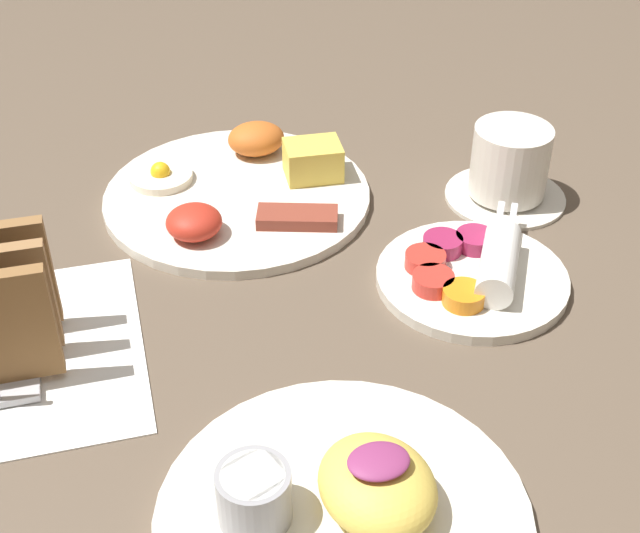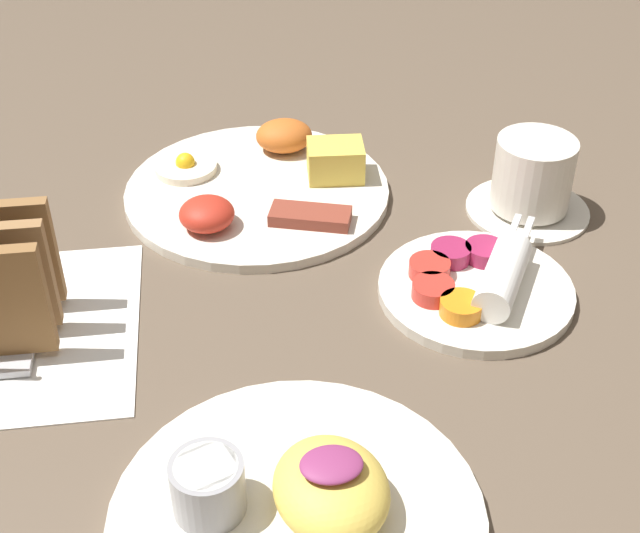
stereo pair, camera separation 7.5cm
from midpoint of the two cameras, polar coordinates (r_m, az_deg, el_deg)
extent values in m
plane|color=brown|center=(0.73, -2.00, -4.48)|extent=(3.00, 3.00, 0.00)
cube|color=white|center=(0.76, -17.05, -4.17)|extent=(0.22, 0.22, 0.00)
cylinder|color=silver|center=(0.90, -1.65, 4.73)|extent=(0.26, 0.26, 0.01)
cube|color=#E5C64C|center=(0.91, 3.39, 6.71)|extent=(0.06, 0.05, 0.04)
ellipsoid|color=#C66023|center=(0.95, -0.05, 8.30)|extent=(0.06, 0.05, 0.03)
cylinder|color=#F4EACC|center=(0.93, -6.29, 6.25)|extent=(0.06, 0.06, 0.01)
sphere|color=yellow|center=(0.92, -6.32, 6.57)|extent=(0.02, 0.02, 0.02)
ellipsoid|color=red|center=(0.83, -4.71, 3.29)|extent=(0.05, 0.05, 0.03)
cube|color=brown|center=(0.84, 1.93, 3.15)|extent=(0.08, 0.05, 0.01)
cylinder|color=silver|center=(0.78, 12.65, -1.60)|extent=(0.17, 0.17, 0.01)
cylinder|color=#99234C|center=(0.81, 13.13, 0.82)|extent=(0.04, 0.04, 0.01)
cylinder|color=#99234C|center=(0.80, 11.02, 0.74)|extent=(0.04, 0.04, 0.01)
cylinder|color=red|center=(0.78, 9.77, -0.22)|extent=(0.04, 0.04, 0.01)
cylinder|color=red|center=(0.76, 10.08, -1.62)|extent=(0.04, 0.04, 0.01)
cylinder|color=orange|center=(0.74, 11.92, -2.68)|extent=(0.04, 0.04, 0.01)
cylinder|color=white|center=(0.77, 14.37, -0.71)|extent=(0.07, 0.10, 0.03)
cube|color=silver|center=(0.83, 14.80, 2.15)|extent=(0.03, 0.05, 0.00)
cube|color=silver|center=(0.83, 15.61, 1.97)|extent=(0.03, 0.05, 0.00)
cylinder|color=silver|center=(0.60, 2.27, -15.96)|extent=(0.24, 0.24, 0.01)
ellipsoid|color=#EAC651|center=(0.58, 4.54, -14.19)|extent=(0.09, 0.10, 0.04)
ellipsoid|color=#8C3366|center=(0.56, 4.66, -12.70)|extent=(0.04, 0.03, 0.01)
cylinder|color=#99999E|center=(0.58, -3.42, -14.06)|extent=(0.05, 0.05, 0.04)
cylinder|color=white|center=(0.57, -3.48, -13.04)|extent=(0.04, 0.04, 0.01)
cube|color=#B7B7BC|center=(0.76, -17.10, -3.91)|extent=(0.06, 0.12, 0.01)
cylinder|color=#B7B7BC|center=(0.78, -17.15, 0.71)|extent=(0.01, 0.01, 0.07)
cylinder|color=silver|center=(0.91, 15.48, 3.55)|extent=(0.12, 0.12, 0.01)
cylinder|color=silver|center=(0.89, 15.88, 5.66)|extent=(0.08, 0.08, 0.07)
cylinder|color=#381E0F|center=(0.87, 16.20, 7.35)|extent=(0.06, 0.06, 0.01)
camera|label=1|loc=(0.04, -87.14, 2.12)|focal=50.00mm
camera|label=2|loc=(0.04, 92.86, -2.12)|focal=50.00mm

